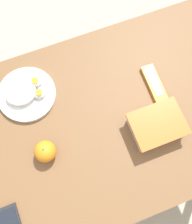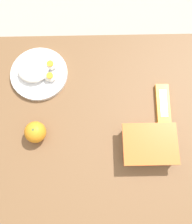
{
  "view_description": "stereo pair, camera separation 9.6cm",
  "coord_description": "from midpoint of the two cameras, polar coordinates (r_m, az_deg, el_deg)",
  "views": [
    {
      "loc": [
        0.11,
        0.23,
        1.7
      ],
      "look_at": [
        0.02,
        -0.03,
        0.78
      ],
      "focal_mm": 42.0,
      "sensor_mm": 36.0,
      "label": 1
    },
    {
      "loc": [
        0.02,
        0.25,
        1.7
      ],
      "look_at": [
        0.02,
        -0.03,
        0.78
      ],
      "focal_mm": 42.0,
      "sensor_mm": 36.0,
      "label": 2
    }
  ],
  "objects": [
    {
      "name": "ground_plane",
      "position": [
        1.72,
        2.14,
        -8.81
      ],
      "size": [
        10.0,
        10.0,
        0.0
      ],
      "primitive_type": "plane",
      "color": "#B2A899"
    },
    {
      "name": "orange_fruit",
      "position": [
        0.94,
        -10.31,
        -4.81
      ],
      "size": [
        0.08,
        0.08,
        0.08
      ],
      "color": "orange",
      "rests_on": "table"
    },
    {
      "name": "food_container",
      "position": [
        0.96,
        14.18,
        -7.59
      ],
      "size": [
        0.19,
        0.14,
        0.07
      ],
      "color": "white",
      "rests_on": "table"
    },
    {
      "name": "table",
      "position": [
        1.07,
        3.4,
        -3.83
      ],
      "size": [
        1.27,
        0.75,
        0.75
      ],
      "color": "brown",
      "rests_on": "ground_plane"
    },
    {
      "name": "rice_plate",
      "position": [
        1.04,
        -9.92,
        7.98
      ],
      "size": [
        0.22,
        0.22,
        0.05
      ],
      "color": "white",
      "rests_on": "table"
    },
    {
      "name": "candy_bar",
      "position": [
        1.03,
        16.92,
        1.27
      ],
      "size": [
        0.05,
        0.16,
        0.02
      ],
      "color": "orange",
      "rests_on": "table"
    }
  ]
}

